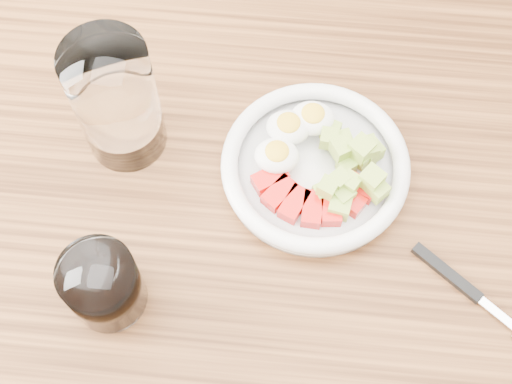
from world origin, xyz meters
The scene contains 6 objects.
ground centered at (0.00, 0.00, 0.00)m, with size 4.00×4.00×0.00m, color brown.
dining_table centered at (0.00, 0.00, 0.67)m, with size 1.50×0.90×0.77m.
bowl centered at (0.05, 0.05, 0.79)m, with size 0.20×0.20×0.05m.
fork centered at (0.21, -0.06, 0.77)m, with size 0.14×0.11×0.01m.
water_glass centered at (-0.16, 0.07, 0.85)m, with size 0.09×0.09×0.15m, color white.
coffee_glass centered at (-0.14, -0.11, 0.81)m, with size 0.07×0.07×0.08m.
Camera 1 is at (0.02, -0.29, 1.46)m, focal length 50.00 mm.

